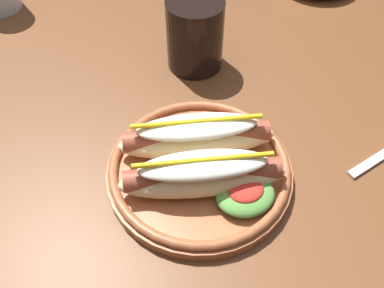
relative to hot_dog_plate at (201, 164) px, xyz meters
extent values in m
plane|color=brown|center=(-0.03, 0.18, -0.77)|extent=(8.00, 8.00, 0.00)
cube|color=brown|center=(-0.03, 0.18, -0.04)|extent=(1.43, 1.09, 0.04)
cylinder|color=brown|center=(0.60, 0.63, -0.41)|extent=(0.06, 0.06, 0.70)
cylinder|color=#9E5633|center=(0.00, 0.00, -0.02)|extent=(0.24, 0.24, 0.02)
torus|color=#9E5633|center=(0.00, 0.00, -0.01)|extent=(0.23, 0.23, 0.01)
ellipsoid|color=beige|center=(-0.01, -0.03, 0.01)|extent=(0.21, 0.09, 0.04)
cylinder|color=brown|center=(-0.01, -0.03, 0.02)|extent=(0.19, 0.06, 0.03)
ellipsoid|color=silver|center=(-0.01, -0.03, 0.04)|extent=(0.16, 0.07, 0.02)
cylinder|color=yellow|center=(-0.01, -0.03, 0.05)|extent=(0.16, 0.04, 0.01)
ellipsoid|color=beige|center=(0.00, 0.03, 0.01)|extent=(0.21, 0.09, 0.04)
cylinder|color=brown|center=(0.00, 0.03, 0.02)|extent=(0.19, 0.06, 0.03)
ellipsoid|color=silver|center=(0.00, 0.03, 0.04)|extent=(0.16, 0.07, 0.02)
cylinder|color=yellow|center=(0.00, 0.03, 0.05)|extent=(0.16, 0.04, 0.01)
ellipsoid|color=#5B9942|center=(0.03, -0.06, 0.00)|extent=(0.07, 0.06, 0.02)
ellipsoid|color=red|center=(0.03, -0.06, 0.01)|extent=(0.04, 0.04, 0.01)
cube|color=silver|center=(0.23, -0.05, -0.02)|extent=(0.09, 0.03, 0.00)
cylinder|color=black|center=(0.07, 0.22, 0.03)|extent=(0.09, 0.09, 0.11)
camera|label=1|loc=(-0.11, -0.29, 0.42)|focal=38.68mm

